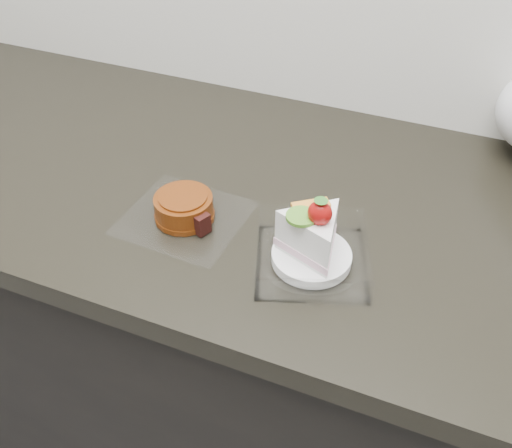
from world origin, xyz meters
TOP-DOWN VIEW (x-y plane):
  - counter at (0.00, 1.69)m, footprint 2.04×0.64m
  - cake_tray at (0.12, 1.55)m, footprint 0.20×0.20m
  - mooncake_wrap at (-0.10, 1.57)m, footprint 0.19×0.18m

SIDE VIEW (x-z plane):
  - counter at x=0.00m, z-range 0.00..0.90m
  - mooncake_wrap at x=-0.10m, z-range 0.90..0.94m
  - cake_tray at x=0.12m, z-range 0.87..0.99m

